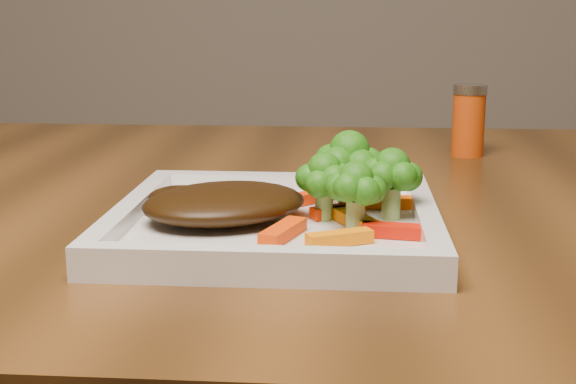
{
  "coord_description": "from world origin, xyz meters",
  "views": [
    {
      "loc": [
        0.09,
        -1.02,
        0.94
      ],
      "look_at": [
        0.04,
        -0.36,
        0.79
      ],
      "focal_mm": 50.0,
      "sensor_mm": 36.0,
      "label": 1
    }
  ],
  "objects": [
    {
      "name": "broccoli_2",
      "position": [
        0.1,
        -0.39,
        0.79
      ],
      "size": [
        0.07,
        0.07,
        0.06
      ],
      "primitive_type": null,
      "rotation": [
        0.0,
        0.0,
        0.29
      ],
      "color": "#266D12",
      "rests_on": "plate"
    },
    {
      "name": "spice_shaker",
      "position": [
        0.25,
        0.02,
        0.8
      ],
      "size": [
        0.04,
        0.04,
        0.09
      ],
      "primitive_type": "cylinder",
      "rotation": [
        0.0,
        0.0,
        -0.01
      ],
      "color": "#C5400A",
      "rests_on": "dining_table"
    },
    {
      "name": "broccoli_3",
      "position": [
        0.07,
        -0.36,
        0.79
      ],
      "size": [
        0.07,
        0.07,
        0.06
      ],
      "primitive_type": null,
      "rotation": [
        0.0,
        0.0,
        0.29
      ],
      "color": "#1B6611",
      "rests_on": "plate"
    },
    {
      "name": "broccoli_0",
      "position": [
        0.09,
        -0.32,
        0.8
      ],
      "size": [
        0.08,
        0.08,
        0.07
      ],
      "primitive_type": null,
      "rotation": [
        0.0,
        0.0,
        0.16
      ],
      "color": "#376C12",
      "rests_on": "plate"
    },
    {
      "name": "carrot_4",
      "position": [
        0.06,
        -0.3,
        0.77
      ],
      "size": [
        0.05,
        0.05,
        0.01
      ],
      "primitive_type": "cube",
      "rotation": [
        0.0,
        0.0,
        0.76
      ],
      "color": "#F72E04",
      "rests_on": "plate"
    },
    {
      "name": "carrot_3",
      "position": [
        0.13,
        -0.31,
        0.77
      ],
      "size": [
        0.06,
        0.02,
        0.01
      ],
      "primitive_type": "cube",
      "rotation": [
        0.0,
        0.0,
        0.05
      ],
      "color": "#FF5904",
      "rests_on": "plate"
    },
    {
      "name": "carrot_1",
      "position": [
        0.13,
        -0.41,
        0.77
      ],
      "size": [
        0.06,
        0.02,
        0.01
      ],
      "primitive_type": "cube",
      "rotation": [
        0.0,
        0.0,
        -0.14
      ],
      "color": "red",
      "rests_on": "plate"
    },
    {
      "name": "steak",
      "position": [
        -0.01,
        -0.36,
        0.78
      ],
      "size": [
        0.18,
        0.17,
        0.03
      ],
      "primitive_type": "ellipsoid",
      "rotation": [
        0.0,
        0.0,
        0.54
      ],
      "color": "black",
      "rests_on": "plate"
    },
    {
      "name": "carrot_6",
      "position": [
        0.08,
        -0.35,
        0.77
      ],
      "size": [
        0.05,
        0.04,
        0.01
      ],
      "primitive_type": "cube",
      "rotation": [
        0.0,
        0.0,
        0.55
      ],
      "color": "red",
      "rests_on": "plate"
    },
    {
      "name": "broccoli_1",
      "position": [
        0.13,
        -0.35,
        0.79
      ],
      "size": [
        0.08,
        0.08,
        0.06
      ],
      "primitive_type": null,
      "rotation": [
        0.0,
        0.0,
        0.42
      ],
      "color": "#376C12",
      "rests_on": "plate"
    },
    {
      "name": "carrot_5",
      "position": [
        0.1,
        -0.37,
        0.77
      ],
      "size": [
        0.04,
        0.06,
        0.01
      ],
      "primitive_type": "cube",
      "rotation": [
        0.0,
        0.0,
        -1.07
      ],
      "color": "orange",
      "rests_on": "plate"
    },
    {
      "name": "plate",
      "position": [
        0.03,
        -0.36,
        0.76
      ],
      "size": [
        0.27,
        0.27,
        0.01
      ],
      "primitive_type": "cube",
      "color": "white",
      "rests_on": "dining_table"
    },
    {
      "name": "carrot_0",
      "position": [
        0.09,
        -0.43,
        0.77
      ],
      "size": [
        0.05,
        0.04,
        0.01
      ],
      "primitive_type": "cube",
      "rotation": [
        0.0,
        0.0,
        0.46
      ],
      "color": "orange",
      "rests_on": "plate"
    },
    {
      "name": "carrot_2",
      "position": [
        0.04,
        -0.42,
        0.77
      ],
      "size": [
        0.03,
        0.06,
        0.01
      ],
      "primitive_type": "cube",
      "rotation": [
        0.0,
        0.0,
        1.24
      ],
      "color": "#F33D03",
      "rests_on": "plate"
    }
  ]
}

